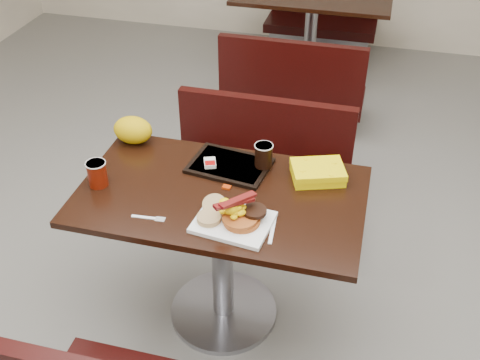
% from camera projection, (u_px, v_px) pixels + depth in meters
% --- Properties ---
extents(floor, '(6.00, 7.00, 0.01)m').
position_uv_depth(floor, '(224.00, 312.00, 2.86)').
color(floor, slate).
rests_on(floor, ground).
extents(table_near, '(1.20, 0.70, 0.75)m').
position_uv_depth(table_near, '(222.00, 258.00, 2.64)').
color(table_near, black).
rests_on(table_near, floor).
extents(bench_near_n, '(1.00, 0.46, 0.72)m').
position_uv_depth(bench_near_n, '(257.00, 174.00, 3.19)').
color(bench_near_n, black).
rests_on(bench_near_n, floor).
extents(table_far, '(1.20, 0.70, 0.75)m').
position_uv_depth(table_far, '(310.00, 39.00, 4.66)').
color(table_far, black).
rests_on(table_far, floor).
extents(bench_far_s, '(1.00, 0.46, 0.72)m').
position_uv_depth(bench_far_s, '(295.00, 79.00, 4.13)').
color(bench_far_s, black).
rests_on(bench_far_s, floor).
extents(bench_far_n, '(1.00, 0.46, 0.72)m').
position_uv_depth(bench_far_n, '(322.00, 11.00, 5.22)').
color(bench_far_n, black).
rests_on(bench_far_n, floor).
extents(platter, '(0.32, 0.26, 0.02)m').
position_uv_depth(platter, '(233.00, 222.00, 2.25)').
color(platter, white).
rests_on(platter, table_near).
extents(pancake_stack, '(0.15, 0.15, 0.03)m').
position_uv_depth(pancake_stack, '(242.00, 219.00, 2.23)').
color(pancake_stack, '#AA501C').
rests_on(pancake_stack, platter).
extents(sausage_patty, '(0.12, 0.12, 0.01)m').
position_uv_depth(sausage_patty, '(255.00, 211.00, 2.23)').
color(sausage_patty, black).
rests_on(sausage_patty, pancake_stack).
extents(scrambled_eggs, '(0.10, 0.09, 0.05)m').
position_uv_depth(scrambled_eggs, '(232.00, 209.00, 2.21)').
color(scrambled_eggs, '#FFDC05').
rests_on(scrambled_eggs, pancake_stack).
extents(bacon_strips, '(0.17, 0.18, 0.01)m').
position_uv_depth(bacon_strips, '(234.00, 202.00, 2.19)').
color(bacon_strips, '#46050B').
rests_on(bacon_strips, scrambled_eggs).
extents(muffin_bottom, '(0.11, 0.11, 0.02)m').
position_uv_depth(muffin_bottom, '(209.00, 218.00, 2.24)').
color(muffin_bottom, tan).
rests_on(muffin_bottom, platter).
extents(muffin_top, '(0.11, 0.11, 0.06)m').
position_uv_depth(muffin_top, '(214.00, 205.00, 2.29)').
color(muffin_top, tan).
rests_on(muffin_top, platter).
extents(coffee_cup_near, '(0.10, 0.10, 0.11)m').
position_uv_depth(coffee_cup_near, '(97.00, 174.00, 2.43)').
color(coffee_cup_near, '#8B1105').
rests_on(coffee_cup_near, table_near).
extents(fork, '(0.14, 0.04, 0.00)m').
position_uv_depth(fork, '(143.00, 217.00, 2.28)').
color(fork, white).
rests_on(fork, table_near).
extents(knife, '(0.03, 0.17, 0.00)m').
position_uv_depth(knife, '(273.00, 229.00, 2.23)').
color(knife, white).
rests_on(knife, table_near).
extents(condiment_syrup, '(0.04, 0.03, 0.01)m').
position_uv_depth(condiment_syrup, '(227.00, 187.00, 2.44)').
color(condiment_syrup, '#A52B07').
rests_on(condiment_syrup, table_near).
extents(condiment_ketchup, '(0.04, 0.04, 0.01)m').
position_uv_depth(condiment_ketchup, '(235.00, 180.00, 2.48)').
color(condiment_ketchup, '#8C0504').
rests_on(condiment_ketchup, table_near).
extents(tray, '(0.38, 0.29, 0.02)m').
position_uv_depth(tray, '(230.00, 165.00, 2.56)').
color(tray, black).
rests_on(tray, table_near).
extents(hashbrown_sleeve_left, '(0.07, 0.08, 0.02)m').
position_uv_depth(hashbrown_sleeve_left, '(210.00, 163.00, 2.55)').
color(hashbrown_sleeve_left, silver).
rests_on(hashbrown_sleeve_left, tray).
extents(coffee_cup_far, '(0.10, 0.10, 0.11)m').
position_uv_depth(coffee_cup_far, '(264.00, 155.00, 2.52)').
color(coffee_cup_far, black).
rests_on(coffee_cup_far, tray).
extents(clamshell, '(0.26, 0.23, 0.06)m').
position_uv_depth(clamshell, '(318.00, 172.00, 2.48)').
color(clamshell, yellow).
rests_on(clamshell, table_near).
extents(paper_bag, '(0.22, 0.19, 0.13)m').
position_uv_depth(paper_bag, '(133.00, 130.00, 2.70)').
color(paper_bag, '#CCA006').
rests_on(paper_bag, table_near).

